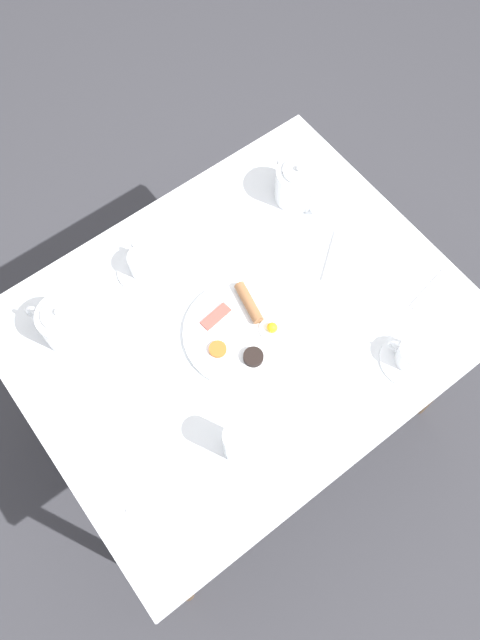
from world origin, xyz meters
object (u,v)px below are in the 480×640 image
Objects in this scene: teacup_with_saucer_left at (412,356)px; teacup_with_saucer_right at (144,264)px; teapot_near at (298,184)px; fork_by_plate at (163,519)px; knife_by_plate at (136,431)px; spoon_for_tea at (429,289)px; teapot_far at (64,324)px; breakfast_plate at (243,331)px; water_glass_tall at (237,443)px; napkin_folded at (351,260)px.

teacup_with_saucer_left and teacup_with_saucer_right have the same top height.
teapot_near is 1.56× the size of fork_by_plate.
knife_by_plate is at bearing 162.96° from fork_by_plate.
spoon_for_tea is at bearing 93.72° from fork_by_plate.
teapot_far reaches higher than knife_by_plate.
spoon_for_tea is at bearing 122.40° from teacup_with_saucer_left.
spoon_for_tea is at bearing 79.94° from knife_by_plate.
teapot_near reaches higher than teacup_with_saucer_right.
knife_by_plate is (0.35, -0.26, -0.03)m from teacup_with_saucer_right.
breakfast_plate is 0.36m from knife_by_plate.
teapot_near reaches higher than spoon_for_tea.
teapot_far is 0.32m from knife_by_plate.
teapot_near is at bearing 170.79° from teacup_with_saucer_left.
teapot_far is at bearing -162.10° from water_glass_tall.
spoon_for_tea is at bearing 92.92° from water_glass_tall.
teapot_near is at bearing 122.05° from fork_by_plate.
water_glass_tall is 0.82× the size of spoon_for_tea.
knife_by_plate is (0.31, -0.01, -0.05)m from teapot_far.
teacup_with_saucer_left is 0.74× the size of napkin_folded.
teapot_near reaches higher than teacup_with_saucer_left.
teacup_with_saucer_left is at bearing 42.58° from breakfast_plate.
water_glass_tall is 0.61× the size of napkin_folded.
breakfast_plate is 0.30m from water_glass_tall.
teapot_far reaches higher than teacup_with_saucer_left.
water_glass_tall is at bearing -87.08° from spoon_for_tea.
teapot_far is at bearing -81.87° from teacup_with_saucer_right.
napkin_folded is at bearing 35.10° from teapot_far.
teacup_with_saucer_right is (-0.61, -0.38, 0.00)m from teacup_with_saucer_left.
fork_by_plate is at bearing -83.99° from water_glass_tall.
napkin_folded is 1.34× the size of spoon_for_tea.
napkin_folded is at bearing 166.59° from teacup_with_saucer_left.
breakfast_plate is 0.32m from teacup_with_saucer_right.
napkin_folded is at bearing 112.00° from water_glass_tall.
knife_by_plate is (-0.26, -0.64, -0.03)m from teacup_with_saucer_left.
breakfast_plate is 1.96× the size of spoon_for_tea.
teacup_with_saucer_left is 0.21m from spoon_for_tea.
teacup_with_saucer_left is (0.55, -0.09, -0.03)m from teapot_near.
teacup_with_saucer_left is 1.00× the size of teacup_with_saucer_right.
water_glass_tall is at bearing 126.62° from teapot_near.
teapot_near reaches higher than breakfast_plate.
teapot_far is at bearing -132.17° from teacup_with_saucer_left.
spoon_for_tea is at bearing 48.41° from teacup_with_saucer_right.
teacup_with_saucer_right is 0.44m from knife_by_plate.
water_glass_tall reaches higher than teacup_with_saucer_left.
napkin_folded is at bearing -150.18° from spoon_for_tea.
fork_by_plate is at bearing -58.76° from breakfast_plate.
spoon_for_tea is (0.20, 0.46, -0.01)m from breakfast_plate.
teacup_with_saucer_left is at bearing -13.41° from napkin_folded.
teapot_far is 1.25× the size of teacup_with_saucer_right.
fork_by_plate is 0.21m from knife_by_plate.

